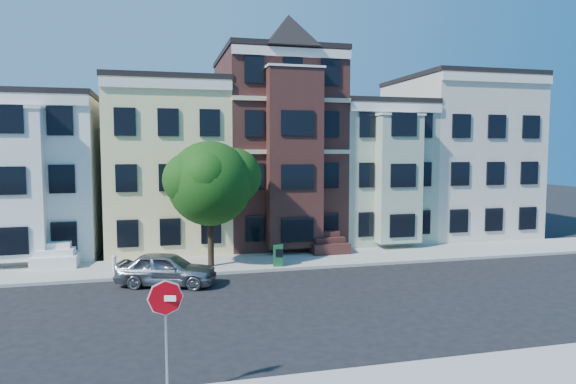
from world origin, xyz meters
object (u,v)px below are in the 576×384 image
object	(u,v)px
stop_sign	(166,330)
parked_car	(167,269)
street_tree	(210,189)
newspaper_box	(278,255)
fire_hydrant	(114,265)

from	to	relation	value
stop_sign	parked_car	bearing A→B (deg)	104.08
street_tree	newspaper_box	world-z (taller)	street_tree
fire_hydrant	stop_sign	distance (m)	13.79
street_tree	newspaper_box	bearing A→B (deg)	-14.00
street_tree	stop_sign	size ratio (longest dim) A/B	2.48
newspaper_box	stop_sign	bearing A→B (deg)	-101.20
fire_hydrant	stop_sign	size ratio (longest dim) A/B	0.21
parked_car	fire_hydrant	distance (m)	3.62
fire_hydrant	stop_sign	world-z (taller)	stop_sign
parked_car	newspaper_box	distance (m)	5.96
parked_car	newspaper_box	bearing A→B (deg)	-52.01
parked_car	fire_hydrant	world-z (taller)	parked_car
parked_car	newspaper_box	world-z (taller)	parked_car
newspaper_box	fire_hydrant	distance (m)	8.10
parked_car	stop_sign	world-z (taller)	stop_sign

